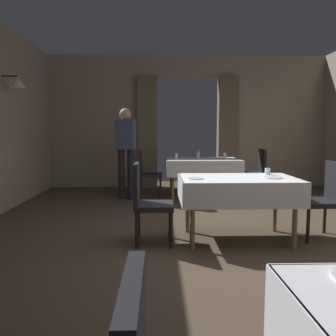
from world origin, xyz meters
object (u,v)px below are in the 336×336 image
object	(u,v)px
chair_mid_left	(147,199)
plate_mid_a	(196,178)
dining_table_mid	(238,186)
glass_mid_b	(268,171)
glass_far_b	(176,156)
glass_far_c	(225,156)
dining_table_far	(202,164)
plate_mid_c	(273,178)
chair_far_left	(146,171)
chair_mid_right	(325,196)
chair_far_right	(256,170)
flower_vase_far	(198,154)
person_waiter_by_doorway	(126,145)

from	to	relation	value
chair_mid_left	plate_mid_a	distance (m)	0.61
dining_table_mid	glass_mid_b	distance (m)	0.52
chair_mid_left	glass_mid_b	world-z (taller)	chair_mid_left
glass_far_b	chair_mid_left	bearing A→B (deg)	-99.78
chair_mid_left	glass_far_c	size ratio (longest dim) A/B	7.79
dining_table_far	glass_far_b	bearing A→B (deg)	-173.57
plate_mid_c	chair_far_left	bearing A→B (deg)	119.28
dining_table_far	chair_mid_right	bearing A→B (deg)	-67.41
chair_mid_left	plate_mid_c	xyz separation A→B (m)	(1.46, 0.02, 0.24)
dining_table_mid	chair_far_right	bearing A→B (deg)	70.12
chair_mid_left	chair_far_right	xyz separation A→B (m)	(2.11, 2.97, 0.00)
chair_far_right	flower_vase_far	world-z (taller)	flower_vase_far
dining_table_mid	chair_mid_right	world-z (taller)	chair_mid_right
dining_table_mid	chair_far_left	distance (m)	2.95
plate_mid_a	person_waiter_by_doorway	bearing A→B (deg)	111.31
plate_mid_a	person_waiter_by_doorway	distance (m)	2.88
chair_mid_right	plate_mid_a	xyz separation A→B (m)	(-1.58, -0.16, 0.24)
flower_vase_far	dining_table_far	bearing A→B (deg)	-25.48
dining_table_far	chair_far_right	world-z (taller)	chair_far_right
chair_far_right	glass_far_b	size ratio (longest dim) A/B	8.29
chair_mid_right	plate_mid_a	bearing A→B (deg)	-174.29
chair_mid_right	flower_vase_far	xyz separation A→B (m)	(-1.21, 2.76, 0.34)
glass_mid_b	flower_vase_far	world-z (taller)	flower_vase_far
glass_far_b	plate_mid_c	bearing A→B (deg)	-70.65
chair_mid_right	glass_far_c	distance (m)	2.87
glass_mid_b	person_waiter_by_doorway	bearing A→B (deg)	130.67
dining_table_mid	glass_far_c	xyz separation A→B (m)	(0.38, 2.82, 0.16)
dining_table_far	flower_vase_far	size ratio (longest dim) A/B	7.52
chair_far_left	plate_mid_c	bearing A→B (deg)	-60.72
dining_table_mid	chair_mid_right	distance (m)	1.08
dining_table_mid	glass_mid_b	bearing A→B (deg)	29.99
dining_table_mid	person_waiter_by_doorway	distance (m)	3.01
chair_far_right	plate_mid_a	world-z (taller)	chair_far_right
plate_mid_a	plate_mid_c	world-z (taller)	same
chair_mid_right	flower_vase_far	size ratio (longest dim) A/B	4.86
dining_table_far	plate_mid_a	distance (m)	2.91
chair_mid_right	chair_far_left	bearing A→B (deg)	130.04
glass_mid_b	plate_mid_c	xyz separation A→B (m)	(-0.04, -0.32, -0.04)
plate_mid_a	person_waiter_by_doorway	size ratio (longest dim) A/B	0.11
dining_table_far	glass_mid_b	world-z (taller)	glass_mid_b
glass_mid_b	chair_mid_left	bearing A→B (deg)	-167.13
glass_mid_b	glass_far_b	distance (m)	2.66
dining_table_mid	plate_mid_c	size ratio (longest dim) A/B	6.16
glass_far_c	person_waiter_by_doorway	xyz separation A→B (m)	(-1.94, -0.26, 0.21)
chair_far_right	person_waiter_by_doorway	world-z (taller)	person_waiter_by_doorway
chair_mid_left	plate_mid_a	world-z (taller)	chair_mid_left
chair_mid_left	person_waiter_by_doorway	distance (m)	2.74
chair_mid_right	chair_far_right	bearing A→B (deg)	90.53
chair_mid_left	chair_far_left	xyz separation A→B (m)	(-0.10, 2.80, 0.00)
chair_far_right	plate_mid_a	distance (m)	3.38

